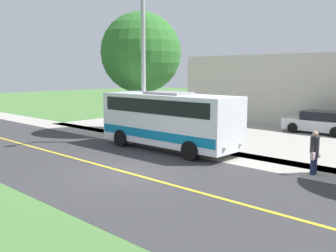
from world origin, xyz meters
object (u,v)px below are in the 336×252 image
at_px(shuttle_bus_front, 169,118).
at_px(parked_car_near, 320,123).
at_px(pedestrian_with_bags, 314,151).
at_px(street_light_pole, 142,62).
at_px(tree_curbside, 141,53).
at_px(commercial_building, 306,88).

relative_size(shuttle_bus_front, parked_car_near, 1.78).
xyz_separation_m(shuttle_bus_front, pedestrian_with_bags, (-0.33, 7.38, -0.71)).
bearing_deg(street_light_pole, tree_curbside, -132.43).
bearing_deg(commercial_building, tree_curbside, -19.95).
bearing_deg(commercial_building, pedestrian_with_bags, 24.17).
bearing_deg(commercial_building, parked_car_near, 30.09).
xyz_separation_m(street_light_pole, tree_curbside, (-2.52, -2.76, 0.70)).
height_order(pedestrian_with_bags, parked_car_near, pedestrian_with_bags).
bearing_deg(pedestrian_with_bags, shuttle_bus_front, -87.44).
height_order(street_light_pole, commercial_building, street_light_pole).
bearing_deg(pedestrian_with_bags, commercial_building, -155.83).
height_order(shuttle_bus_front, commercial_building, commercial_building).
bearing_deg(street_light_pole, shuttle_bus_front, 80.35).
height_order(parked_car_near, commercial_building, commercial_building).
bearing_deg(commercial_building, street_light_pole, -8.01).
relative_size(street_light_pole, commercial_building, 0.47).
bearing_deg(parked_car_near, tree_curbside, -49.79).
xyz_separation_m(pedestrian_with_bags, street_light_pole, (-0.08, -9.77, 3.55)).
height_order(pedestrian_with_bags, street_light_pole, street_light_pole).
distance_m(pedestrian_with_bags, tree_curbside, 13.48).
height_order(shuttle_bus_front, pedestrian_with_bags, shuttle_bus_front).
bearing_deg(shuttle_bus_front, tree_curbside, -119.61).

